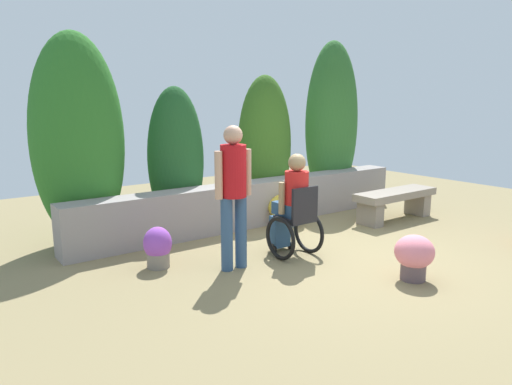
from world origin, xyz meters
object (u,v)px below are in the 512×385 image
(stone_bench, at_px, (395,200))
(flower_pot_red_accent, at_px, (414,255))
(person_standing_companion, at_px, (234,188))
(flower_pot_terracotta_by_wall, at_px, (287,209))
(person_in_wheelchair, at_px, (293,209))
(flower_pot_small_foreground, at_px, (158,247))

(stone_bench, distance_m, flower_pot_red_accent, 2.75)
(stone_bench, distance_m, person_standing_companion, 3.54)
(stone_bench, height_order, flower_pot_red_accent, flower_pot_red_accent)
(stone_bench, height_order, flower_pot_terracotta_by_wall, flower_pot_terracotta_by_wall)
(person_standing_companion, relative_size, flower_pot_red_accent, 3.31)
(flower_pot_red_accent, bearing_deg, person_standing_companion, 133.66)
(stone_bench, bearing_deg, person_in_wheelchair, -169.14)
(flower_pot_terracotta_by_wall, distance_m, flower_pot_red_accent, 2.67)
(flower_pot_terracotta_by_wall, bearing_deg, flower_pot_small_foreground, -166.79)
(stone_bench, height_order, person_standing_companion, person_standing_companion)
(person_standing_companion, bearing_deg, person_in_wheelchair, -16.29)
(flower_pot_terracotta_by_wall, bearing_deg, person_standing_companion, -146.95)
(stone_bench, xyz_separation_m, person_standing_companion, (-3.47, -0.34, 0.64))
(stone_bench, height_order, person_in_wheelchair, person_in_wheelchair)
(person_standing_companion, bearing_deg, flower_pot_red_accent, -59.45)
(stone_bench, relative_size, flower_pot_terracotta_by_wall, 2.66)
(person_standing_companion, xyz_separation_m, flower_pot_red_accent, (1.42, -1.49, -0.70))
(stone_bench, relative_size, person_standing_companion, 0.95)
(stone_bench, bearing_deg, person_standing_companion, -172.11)
(flower_pot_terracotta_by_wall, distance_m, flower_pot_small_foreground, 2.57)
(person_in_wheelchair, relative_size, person_standing_companion, 0.78)
(flower_pot_red_accent, bearing_deg, flower_pot_terracotta_by_wall, 82.17)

